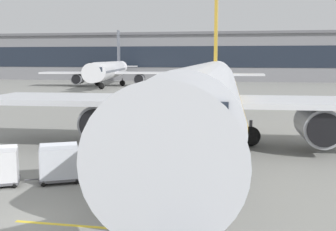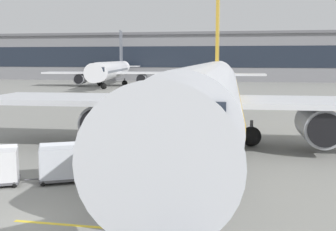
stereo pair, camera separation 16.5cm
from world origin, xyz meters
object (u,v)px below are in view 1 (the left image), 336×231
at_px(baggage_cart_lead, 59,162).
at_px(ground_crew_wingwalker, 67,158).
at_px(ground_crew_by_loader, 123,158).
at_px(ground_crew_marshaller, 48,161).
at_px(distant_airplane, 109,71).
at_px(safety_cone_engine_keepout, 84,148).
at_px(ground_crew_by_carts, 108,153).
at_px(belt_loader, 124,152).
at_px(parked_airplane, 208,94).
at_px(safety_cone_wingtip, 125,140).

bearing_deg(baggage_cart_lead, ground_crew_wingwalker, 85.31).
xyz_separation_m(ground_crew_by_loader, ground_crew_marshaller, (-3.57, -1.39, 0.00)).
relative_size(ground_crew_marshaller, ground_crew_wingwalker, 1.00).
distance_m(baggage_cart_lead, distant_airplane, 74.30).
relative_size(ground_crew_marshaller, safety_cone_engine_keepout, 2.70).
relative_size(baggage_cart_lead, ground_crew_by_loader, 1.60).
relative_size(ground_crew_by_carts, ground_crew_marshaller, 1.00).
height_order(ground_crew_by_loader, distant_airplane, distant_airplane).
relative_size(ground_crew_by_carts, ground_crew_wingwalker, 1.00).
bearing_deg(ground_crew_marshaller, distant_airplane, 105.97).
distance_m(ground_crew_by_loader, safety_cone_engine_keepout, 6.47).
bearing_deg(distant_airplane, ground_crew_by_loader, -71.07).
relative_size(ground_crew_by_loader, distant_airplane, 0.04).
bearing_deg(baggage_cart_lead, distant_airplane, 106.42).
xyz_separation_m(belt_loader, distant_airplane, (-23.42, 67.88, 2.56)).
height_order(belt_loader, ground_crew_by_carts, belt_loader).
bearing_deg(ground_crew_marshaller, ground_crew_wingwalker, 46.66).
bearing_deg(parked_airplane, belt_loader, -123.51).
relative_size(baggage_cart_lead, ground_crew_marshaller, 1.60).
height_order(parked_airplane, safety_cone_wingtip, parked_airplane).
bearing_deg(ground_crew_marshaller, ground_crew_by_carts, 45.71).
relative_size(baggage_cart_lead, distant_airplane, 0.07).
xyz_separation_m(ground_crew_by_loader, safety_cone_wingtip, (-2.31, 8.32, -0.71)).
height_order(parked_airplane, ground_crew_by_loader, parked_airplane).
xyz_separation_m(ground_crew_by_carts, ground_crew_wingwalker, (-1.71, -1.72, 0.00)).
xyz_separation_m(parked_airplane, ground_crew_wingwalker, (-6.56, -8.89, -2.78)).
bearing_deg(parked_airplane, ground_crew_by_loader, -114.13).
bearing_deg(belt_loader, baggage_cart_lead, -125.89).
height_order(ground_crew_by_loader, safety_cone_wingtip, ground_crew_by_loader).
xyz_separation_m(ground_crew_wingwalker, safety_cone_engine_keepout, (-1.28, 5.57, -0.68)).
height_order(baggage_cart_lead, safety_cone_wingtip, baggage_cart_lead).
bearing_deg(safety_cone_wingtip, ground_crew_by_loader, -74.49).
bearing_deg(ground_crew_wingwalker, safety_cone_engine_keepout, 102.90).
distance_m(belt_loader, safety_cone_wingtip, 6.70).
bearing_deg(baggage_cart_lead, safety_cone_engine_keepout, 100.72).
bearing_deg(ground_crew_by_carts, safety_cone_engine_keepout, 127.77).
relative_size(ground_crew_marshaller, distant_airplane, 0.04).
bearing_deg(safety_cone_wingtip, safety_cone_engine_keepout, -118.48).
distance_m(belt_loader, ground_crew_wingwalker, 3.47).
bearing_deg(safety_cone_wingtip, distant_airplane, 109.38).
distance_m(safety_cone_engine_keepout, distant_airplane, 67.87).
bearing_deg(ground_crew_wingwalker, belt_loader, 47.11).
relative_size(ground_crew_by_loader, safety_cone_engine_keepout, 2.70).
bearing_deg(belt_loader, safety_cone_wingtip, 105.59).
xyz_separation_m(belt_loader, ground_crew_wingwalker, (-2.36, -2.54, 0.10)).
relative_size(safety_cone_wingtip, distant_airplane, 0.02).
height_order(ground_crew_by_carts, ground_crew_wingwalker, same).
xyz_separation_m(parked_airplane, belt_loader, (-4.20, -6.35, -2.88)).
distance_m(ground_crew_by_loader, ground_crew_by_carts, 1.58).
relative_size(ground_crew_by_loader, ground_crew_by_carts, 1.00).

